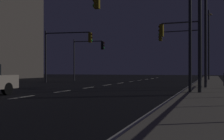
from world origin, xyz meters
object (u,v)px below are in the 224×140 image
Objects in this scene: traffic_light_overhead_east at (88,51)px; traffic_light_far_center at (181,39)px; traffic_light_near_left at (182,44)px; traffic_light_mid_right at (66,45)px; street_lamp_across_street at (199,3)px; traffic_light_far_right at (147,14)px; street_lamp_median at (209,39)px; street_lamp_mid_block at (206,21)px.

traffic_light_far_center is at bearing -39.61° from traffic_light_overhead_east.
traffic_light_far_center is at bearing -85.03° from traffic_light_near_left.
traffic_light_mid_right is at bearing -86.71° from traffic_light_overhead_east.
traffic_light_overhead_east is 0.66× the size of street_lamp_across_street.
traffic_light_mid_right is (-10.36, 10.90, -0.57)m from traffic_light_far_right.
street_lamp_median reaches higher than traffic_light_far_right.
traffic_light_near_left reaches higher than traffic_light_overhead_east.
street_lamp_across_street reaches higher than traffic_light_far_center.
street_lamp_mid_block reaches higher than traffic_light_near_left.
traffic_light_near_left is 10.92m from traffic_light_overhead_east.
street_lamp_across_street is (1.63, -7.65, 1.02)m from traffic_light_far_center.
street_lamp_mid_block reaches higher than traffic_light_far_center.
street_lamp_mid_block is at bearing 87.91° from street_lamp_across_street.
traffic_light_far_right is 1.02× the size of traffic_light_near_left.
street_lamp_mid_block reaches higher than traffic_light_mid_right.
street_lamp_across_street is at bearing -90.55° from street_lamp_median.
traffic_light_far_center is (1.07, 7.36, -0.67)m from traffic_light_far_right.
street_lamp_across_street is (2.70, -0.29, 0.35)m from traffic_light_far_right.
traffic_light_far_right reaches higher than traffic_light_near_left.
traffic_light_far_right is 21.66m from street_lamp_median.
traffic_light_near_left reaches higher than traffic_light_mid_right.
traffic_light_far_right is at bearing -90.48° from traffic_light_near_left.
traffic_light_far_right is at bearing -119.43° from street_lamp_mid_block.
traffic_light_overhead_east is at bearing 93.29° from traffic_light_mid_right.
traffic_light_far_right is 15.05m from traffic_light_mid_right.
street_lamp_median reaches higher than traffic_light_mid_right.
street_lamp_across_street is at bearing -6.20° from traffic_light_far_right.
traffic_light_mid_right is 17.00m from street_lamp_median.
traffic_light_overhead_east is 14.38m from street_lamp_median.
traffic_light_far_center is 0.61× the size of street_lamp_median.
street_lamp_median is (0.01, 16.31, 0.43)m from street_lamp_mid_block.
traffic_light_far_right is 5.91m from street_lamp_mid_block.
traffic_light_mid_right is 17.23m from street_lamp_across_street.
street_lamp_mid_block is 0.89× the size of street_lamp_median.
street_lamp_across_street is at bearing -40.61° from traffic_light_mid_right.
traffic_light_overhead_east is at bearing 140.39° from traffic_light_far_center.
traffic_light_mid_right is at bearing 162.76° from traffic_light_far_center.
traffic_light_near_left is at bearing -128.16° from street_lamp_median.
traffic_light_far_right reaches higher than traffic_light_far_center.
traffic_light_near_left is at bearing 33.80° from traffic_light_mid_right.
street_lamp_mid_block is at bearing -50.47° from traffic_light_far_center.
street_lamp_across_street reaches higher than traffic_light_overhead_east.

